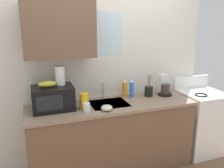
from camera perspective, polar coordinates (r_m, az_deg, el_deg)
kitchen_wall_assembly at (r=3.02m, az=-3.84°, el=4.95°), size 2.83×0.42×2.50m
counter_unit at (r=3.05m, az=-0.02°, el=-12.62°), size 2.06×0.63×0.90m
sink_faucet at (r=3.05m, az=-2.10°, el=-1.67°), size 0.03×0.03×0.20m
stove_range at (r=3.71m, az=20.71°, el=-8.52°), size 0.60×0.60×1.08m
microwave at (r=2.74m, az=-14.26°, el=-3.34°), size 0.46×0.35×0.27m
banana_bunch at (r=2.69m, az=-15.54°, el=0.02°), size 0.20×0.11×0.07m
paper_towel_roll at (r=2.73m, az=-12.60°, el=2.06°), size 0.11×0.11×0.22m
coffee_maker at (r=3.28m, az=12.61°, el=-0.79°), size 0.19×0.21×0.28m
dish_soap_bottle_orange at (r=3.10m, az=3.11°, el=-1.19°), size 0.06×0.06×0.24m
dish_soap_bottle_blue at (r=3.10m, az=4.83°, el=-1.19°), size 0.06×0.06×0.24m
cereal_canister at (r=2.71m, az=-6.80°, el=-4.13°), size 0.10×0.10×0.19m
mug_white at (r=2.64m, az=-6.25°, el=-5.65°), size 0.08×0.08×0.09m
utensil_crock at (r=3.18m, az=8.95°, el=-1.71°), size 0.11×0.11×0.29m
small_bowl at (r=2.65m, az=-1.28°, el=-5.86°), size 0.13×0.13×0.06m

